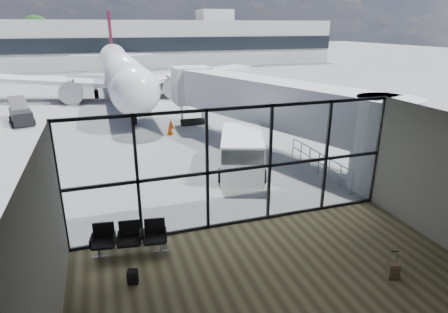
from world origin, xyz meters
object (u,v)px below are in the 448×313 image
service_van (242,153)px  backpack (133,277)px  seating_row (130,236)px  suitcase (394,271)px  airliner (120,69)px  belt_loader (21,116)px

service_van → backpack: bearing=-110.1°
seating_row → suitcase: 8.20m
backpack → suitcase: (7.32, -2.18, 0.05)m
airliner → backpack: bearing=-93.6°
suitcase → belt_loader: size_ratio=0.21×
belt_loader → suitcase: bearing=-75.0°
service_van → suitcase: bearing=-62.6°
belt_loader → airliner: bearing=37.2°
backpack → airliner: airliner is taller
seating_row → suitcase: size_ratio=2.72×
airliner → belt_loader: bearing=-128.7°
backpack → suitcase: suitcase is taller
service_van → belt_loader: service_van is taller
backpack → seating_row: bearing=102.9°
airliner → belt_loader: airliner is taller
suitcase → belt_loader: (-13.59, 24.15, 0.34)m
airliner → service_van: 25.42m
seating_row → service_van: (6.02, 5.55, 0.44)m
seating_row → belt_loader: 21.27m
seating_row → backpack: bearing=-84.2°
airliner → service_van: bearing=-80.6°
suitcase → backpack: bearing=179.5°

